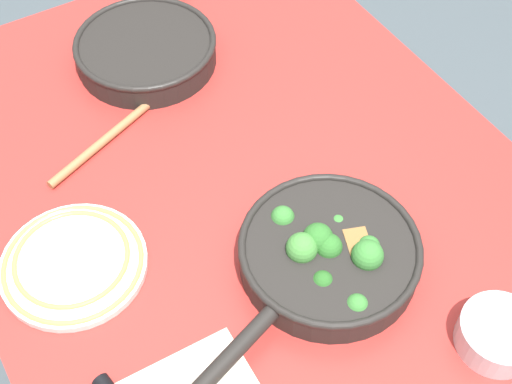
{
  "coord_description": "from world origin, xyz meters",
  "views": [
    {
      "loc": [
        0.6,
        -0.36,
        1.67
      ],
      "look_at": [
        0.0,
        0.0,
        0.78
      ],
      "focal_mm": 50.0,
      "sensor_mm": 36.0,
      "label": 1
    }
  ],
  "objects_px": {
    "skillet_broccoli": "(328,254)",
    "dinner_plate_stack": "(73,262)",
    "prep_bowl_steel": "(498,334)",
    "skillet_eggs": "(146,49)",
    "wooden_spoon": "(139,112)"
  },
  "relations": [
    {
      "from": "skillet_broccoli",
      "to": "prep_bowl_steel",
      "type": "distance_m",
      "value": 0.26
    },
    {
      "from": "wooden_spoon",
      "to": "skillet_broccoli",
      "type": "bearing_deg",
      "value": -97.61
    },
    {
      "from": "skillet_broccoli",
      "to": "wooden_spoon",
      "type": "xyz_separation_m",
      "value": [
        -0.43,
        -0.11,
        -0.02
      ]
    },
    {
      "from": "skillet_broccoli",
      "to": "skillet_eggs",
      "type": "relative_size",
      "value": 1.28
    },
    {
      "from": "dinner_plate_stack",
      "to": "prep_bowl_steel",
      "type": "distance_m",
      "value": 0.62
    },
    {
      "from": "skillet_eggs",
      "to": "wooden_spoon",
      "type": "xyz_separation_m",
      "value": [
        0.12,
        -0.08,
        -0.02
      ]
    },
    {
      "from": "skillet_eggs",
      "to": "wooden_spoon",
      "type": "bearing_deg",
      "value": -168.44
    },
    {
      "from": "skillet_broccoli",
      "to": "dinner_plate_stack",
      "type": "relative_size",
      "value": 1.88
    },
    {
      "from": "dinner_plate_stack",
      "to": "prep_bowl_steel",
      "type": "xyz_separation_m",
      "value": [
        0.42,
        0.46,
        0.01
      ]
    },
    {
      "from": "skillet_broccoli",
      "to": "skillet_eggs",
      "type": "distance_m",
      "value": 0.55
    },
    {
      "from": "skillet_broccoli",
      "to": "prep_bowl_steel",
      "type": "height_order",
      "value": "skillet_broccoli"
    },
    {
      "from": "skillet_broccoli",
      "to": "wooden_spoon",
      "type": "distance_m",
      "value": 0.44
    },
    {
      "from": "skillet_eggs",
      "to": "prep_bowl_steel",
      "type": "xyz_separation_m",
      "value": [
        0.78,
        0.16,
        -0.0
      ]
    },
    {
      "from": "prep_bowl_steel",
      "to": "wooden_spoon",
      "type": "bearing_deg",
      "value": -160.15
    },
    {
      "from": "wooden_spoon",
      "to": "dinner_plate_stack",
      "type": "distance_m",
      "value": 0.32
    }
  ]
}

